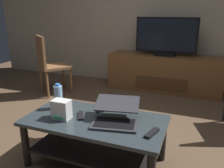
% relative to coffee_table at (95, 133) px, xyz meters
% --- Properties ---
extents(ground_plane, '(7.68, 7.68, 0.00)m').
position_rel_coffee_table_xyz_m(ground_plane, '(-0.07, 0.14, -0.29)').
color(ground_plane, brown).
extents(back_wall, '(6.40, 0.12, 2.80)m').
position_rel_coffee_table_xyz_m(back_wall, '(-0.07, 2.50, 1.11)').
color(back_wall, '#B2A38C').
rests_on(back_wall, ground).
extents(coffee_table, '(1.16, 0.59, 0.42)m').
position_rel_coffee_table_xyz_m(coffee_table, '(0.00, 0.00, 0.00)').
color(coffee_table, '#2D383D').
rests_on(coffee_table, ground).
extents(media_cabinet, '(1.79, 0.49, 0.59)m').
position_rel_coffee_table_xyz_m(media_cabinet, '(0.23, 2.18, 0.00)').
color(media_cabinet, brown).
rests_on(media_cabinet, ground).
extents(television, '(0.95, 0.20, 0.59)m').
position_rel_coffee_table_xyz_m(television, '(0.23, 2.16, 0.58)').
color(television, black).
rests_on(television, media_cabinet).
extents(side_chair, '(0.62, 0.62, 0.92)m').
position_rel_coffee_table_xyz_m(side_chair, '(-1.41, 1.36, 0.22)').
color(side_chair, brown).
rests_on(side_chair, ground).
extents(laptop, '(0.42, 0.43, 0.16)m').
position_rel_coffee_table_xyz_m(laptop, '(0.18, 0.01, 0.19)').
color(laptop, '#333338').
rests_on(laptop, coffee_table).
extents(router_box, '(0.15, 0.10, 0.16)m').
position_rel_coffee_table_xyz_m(router_box, '(-0.26, -0.09, 0.21)').
color(router_box, white).
rests_on(router_box, coffee_table).
extents(water_bottle_near, '(0.07, 0.07, 0.24)m').
position_rel_coffee_table_xyz_m(water_bottle_near, '(-0.40, 0.08, 0.24)').
color(water_bottle_near, '#99C6E5').
rests_on(water_bottle_near, coffee_table).
extents(cell_phone, '(0.14, 0.16, 0.01)m').
position_rel_coffee_table_xyz_m(cell_phone, '(-0.05, 0.19, 0.13)').
color(cell_phone, black).
rests_on(cell_phone, coffee_table).
extents(tv_remote, '(0.09, 0.17, 0.02)m').
position_rel_coffee_table_xyz_m(tv_remote, '(0.49, -0.08, 0.14)').
color(tv_remote, black).
rests_on(tv_remote, coffee_table).
extents(soundbar_remote, '(0.12, 0.16, 0.02)m').
position_rel_coffee_table_xyz_m(soundbar_remote, '(-0.13, -0.00, 0.14)').
color(soundbar_remote, black).
rests_on(soundbar_remote, coffee_table).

